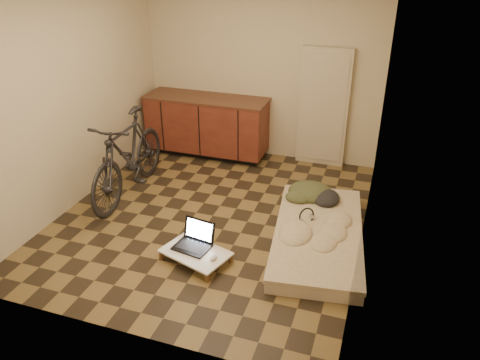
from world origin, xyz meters
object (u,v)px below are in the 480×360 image
(futon, at_px, (318,235))
(laptop, at_px, (194,241))
(bicycle, at_px, (128,152))
(lap_desk, at_px, (196,253))

(futon, height_order, laptop, laptop)
(bicycle, bearing_deg, laptop, -39.09)
(bicycle, bearing_deg, lap_desk, -40.67)
(futon, distance_m, lap_desk, 1.36)
(laptop, bearing_deg, futon, 37.38)
(bicycle, distance_m, laptop, 1.68)
(bicycle, distance_m, futon, 2.57)
(futon, relative_size, laptop, 5.01)
(lap_desk, bearing_deg, futon, 50.75)
(bicycle, height_order, futon, bicycle)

